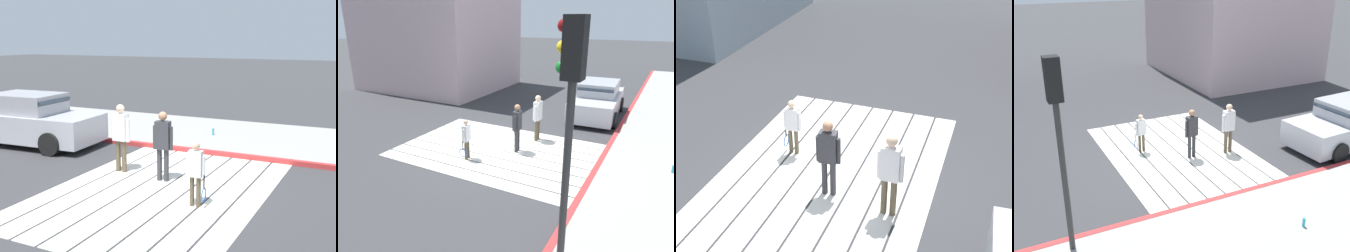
% 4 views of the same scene
% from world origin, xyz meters
% --- Properties ---
extents(ground_plane, '(120.00, 120.00, 0.00)m').
position_xyz_m(ground_plane, '(0.00, 0.00, 0.00)').
color(ground_plane, '#38383A').
extents(crosswalk_stripes, '(6.40, 4.35, 0.01)m').
position_xyz_m(crosswalk_stripes, '(0.00, -0.00, 0.01)').
color(crosswalk_stripes, silver).
rests_on(crosswalk_stripes, ground).
extents(sidewalk_west, '(4.80, 40.00, 0.12)m').
position_xyz_m(sidewalk_west, '(-5.60, 0.00, 0.06)').
color(sidewalk_west, '#9E9B93').
rests_on(sidewalk_west, ground).
extents(curb_painted, '(0.16, 40.00, 0.13)m').
position_xyz_m(curb_painted, '(-3.25, 0.00, 0.07)').
color(curb_painted, '#BC3333').
rests_on(curb_painted, ground).
extents(car_parked_near_curb, '(2.17, 4.39, 1.57)m').
position_xyz_m(car_parked_near_curb, '(-2.00, -5.47, 0.73)').
color(car_parked_near_curb, silver).
rests_on(car_parked_near_curb, ground).
extents(traffic_light_corner, '(0.39, 0.28, 4.24)m').
position_xyz_m(traffic_light_corner, '(-3.58, 4.20, 3.04)').
color(traffic_light_corner, '#2D2D2D').
rests_on(traffic_light_corner, ground).
extents(water_bottle, '(0.07, 0.07, 0.22)m').
position_xyz_m(water_bottle, '(-5.19, -0.74, 0.23)').
color(water_bottle, '#33A5BF').
rests_on(water_bottle, sidewalk_west).
extents(pedestrian_adult_lead, '(0.22, 0.49, 1.67)m').
position_xyz_m(pedestrian_adult_lead, '(-0.79, -1.47, 0.97)').
color(pedestrian_adult_lead, brown).
rests_on(pedestrian_adult_lead, ground).
extents(pedestrian_adult_trailing, '(0.24, 0.47, 1.61)m').
position_xyz_m(pedestrian_adult_trailing, '(-0.60, -0.24, 0.94)').
color(pedestrian_adult_trailing, '#333338').
rests_on(pedestrian_adult_trailing, ground).
extents(pedestrian_child_with_racket, '(0.28, 0.40, 1.30)m').
position_xyz_m(pedestrian_child_with_racket, '(0.52, 1.03, 0.73)').
color(pedestrian_child_with_racket, brown).
rests_on(pedestrian_child_with_racket, ground).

